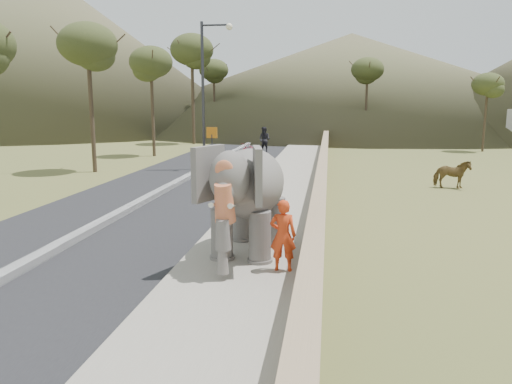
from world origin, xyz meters
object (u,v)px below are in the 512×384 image
lamppost (208,81)px  cow (452,174)px  motorcyclist (257,144)px  elephant_and_man (251,198)px

lamppost → cow: lamppost is taller
motorcyclist → lamppost: bearing=-102.3°
lamppost → cow: 13.44m
lamppost → motorcyclist: 8.64m
cow → lamppost: bearing=74.4°
cow → elephant_and_man: size_ratio=0.39×
elephant_and_man → motorcyclist: bearing=97.8°
lamppost → elephant_and_man: lamppost is taller
lamppost → cow: bearing=-19.7°
cow → elephant_and_man: elephant_and_man is taller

